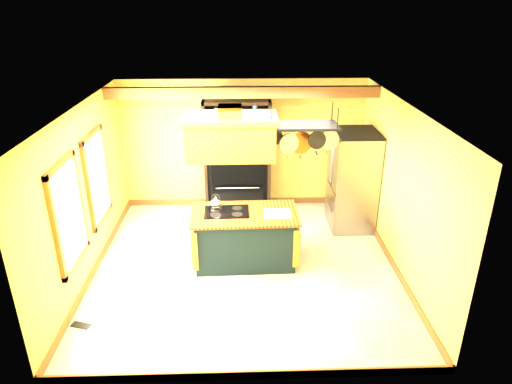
{
  "coord_description": "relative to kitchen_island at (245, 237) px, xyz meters",
  "views": [
    {
      "loc": [
        -0.04,
        -6.59,
        4.22
      ],
      "look_at": [
        0.19,
        0.3,
        1.22
      ],
      "focal_mm": 32.0,
      "sensor_mm": 36.0,
      "label": 1
    }
  ],
  "objects": [
    {
      "name": "floor",
      "position": [
        0.01,
        -0.14,
        -0.47
      ],
      "size": [
        5.0,
        5.0,
        0.0
      ],
      "primitive_type": "plane",
      "color": "beige",
      "rests_on": "ground"
    },
    {
      "name": "range_hood",
      "position": [
        -0.2,
        -0.0,
        1.78
      ],
      "size": [
        1.43,
        0.81,
        0.8
      ],
      "color": "#B5842D",
      "rests_on": "ceiling"
    },
    {
      "name": "refrigerator",
      "position": [
        2.08,
        1.29,
        0.44
      ],
      "size": [
        0.81,
        0.96,
        1.87
      ],
      "color": "gray",
      "rests_on": "floor"
    },
    {
      "name": "pot_rack",
      "position": [
        0.91,
        0.01,
        1.81
      ],
      "size": [
        1.17,
        0.54,
        0.8
      ],
      "color": "black",
      "rests_on": "ceiling"
    },
    {
      "name": "ceiling",
      "position": [
        0.01,
        -0.14,
        2.23
      ],
      "size": [
        5.0,
        5.0,
        0.0
      ],
      "primitive_type": "plane",
      "rotation": [
        3.14,
        0.0,
        0.0
      ],
      "color": "white",
      "rests_on": "wall_back"
    },
    {
      "name": "kitchen_island",
      "position": [
        0.0,
        0.0,
        0.0
      ],
      "size": [
        1.78,
        1.02,
        1.11
      ],
      "rotation": [
        0.0,
        0.0,
        0.03
      ],
      "color": "black",
      "rests_on": "floor"
    },
    {
      "name": "wall_left",
      "position": [
        -2.49,
        -0.14,
        0.88
      ],
      "size": [
        0.02,
        5.0,
        2.7
      ],
      "primitive_type": "cube",
      "color": "#E4CF53",
      "rests_on": "floor"
    },
    {
      "name": "wall_right",
      "position": [
        2.51,
        -0.14,
        0.88
      ],
      "size": [
        0.02,
        5.0,
        2.7
      ],
      "primitive_type": "cube",
      "color": "#E4CF53",
      "rests_on": "floor"
    },
    {
      "name": "wall_front",
      "position": [
        0.01,
        -2.64,
        0.88
      ],
      "size": [
        5.0,
        0.02,
        2.7
      ],
      "primitive_type": "cube",
      "color": "#E4CF53",
      "rests_on": "floor"
    },
    {
      "name": "window_near",
      "position": [
        -2.46,
        -0.94,
        0.93
      ],
      "size": [
        0.06,
        1.06,
        1.56
      ],
      "color": "#925C2D",
      "rests_on": "wall_left"
    },
    {
      "name": "floor_register",
      "position": [
        -2.29,
        -1.6,
        -0.46
      ],
      "size": [
        0.3,
        0.2,
        0.01
      ],
      "primitive_type": "cube",
      "rotation": [
        0.0,
        0.0,
        -0.29
      ],
      "color": "black",
      "rests_on": "floor"
    },
    {
      "name": "window_far",
      "position": [
        -2.46,
        0.46,
        0.93
      ],
      "size": [
        0.06,
        1.06,
        1.56
      ],
      "color": "#925C2D",
      "rests_on": "wall_left"
    },
    {
      "name": "ceiling_beam",
      "position": [
        0.01,
        1.56,
        2.12
      ],
      "size": [
        5.0,
        0.15,
        0.2
      ],
      "primitive_type": "cube",
      "color": "#925C2D",
      "rests_on": "ceiling"
    },
    {
      "name": "wall_back",
      "position": [
        0.01,
        2.36,
        0.88
      ],
      "size": [
        5.0,
        0.02,
        2.7
      ],
      "primitive_type": "cube",
      "color": "#E4CF53",
      "rests_on": "floor"
    },
    {
      "name": "hutch",
      "position": [
        -0.12,
        2.1,
        0.44
      ],
      "size": [
        1.33,
        0.6,
        2.36
      ],
      "color": "black",
      "rests_on": "floor"
    }
  ]
}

